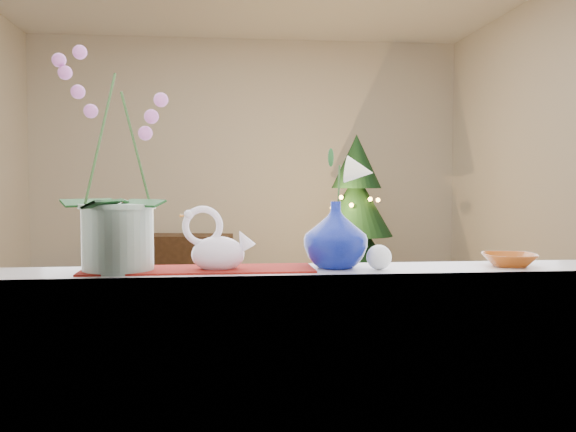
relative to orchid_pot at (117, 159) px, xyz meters
name	(u,v)px	position (x,y,z in m)	size (l,w,h in m)	color
ground	(266,356)	(0.62, 2.37, -1.26)	(5.00, 5.00, 0.00)	#392617
wall_back	(248,167)	(0.62, 4.87, 0.09)	(4.50, 0.10, 2.70)	beige
wall_front	(329,126)	(0.62, -0.13, 0.09)	(4.50, 0.10, 2.70)	beige
window_apron	(326,431)	(0.62, -0.09, -0.82)	(2.20, 0.08, 0.88)	white
windowsill	(322,275)	(0.62, 0.00, -0.36)	(2.20, 0.26, 0.04)	white
window_frame	(328,5)	(0.62, -0.10, 0.44)	(2.22, 0.06, 1.60)	white
runner	(199,269)	(0.24, 0.00, -0.33)	(0.70, 0.20, 0.01)	maroon
orchid_pot	(117,159)	(0.00, 0.00, 0.00)	(0.23, 0.23, 0.67)	beige
swan	(218,240)	(0.30, -0.02, -0.24)	(0.22, 0.10, 0.19)	white
blue_vase	(336,230)	(0.66, 0.01, -0.22)	(0.23, 0.23, 0.24)	navy
lily	(336,163)	(0.66, 0.01, -0.01)	(0.13, 0.08, 0.18)	white
paperweight	(379,257)	(0.79, -0.04, -0.30)	(0.08, 0.08, 0.08)	white
amber_dish	(509,261)	(1.22, -0.01, -0.32)	(0.14, 0.14, 0.04)	#944211
xmas_tree	(356,222)	(1.58, 3.92, -0.44)	(0.89, 0.89, 1.64)	#123216
side_table	(186,268)	(-0.03, 4.47, -0.92)	(0.89, 0.44, 0.67)	black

